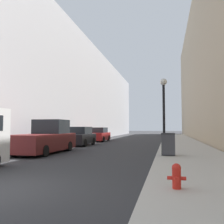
% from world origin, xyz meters
% --- Properties ---
extents(sidewalk_right, '(3.89, 60.00, 0.12)m').
position_xyz_m(sidewalk_right, '(5.96, 18.00, 0.06)').
color(sidewalk_right, '#B7B2A8').
rests_on(sidewalk_right, ground).
extents(building_left_glass, '(12.00, 60.00, 12.49)m').
position_xyz_m(building_left_glass, '(-10.69, 26.00, 6.24)').
color(building_left_glass, '#BCBCC1').
rests_on(building_left_glass, ground).
extents(fire_hydrant, '(0.45, 0.34, 0.61)m').
position_xyz_m(fire_hydrant, '(4.84, 0.89, 0.44)').
color(fire_hydrant, red).
rests_on(fire_hydrant, sidewalk_right).
extents(trash_bin, '(0.72, 0.64, 1.18)m').
position_xyz_m(trash_bin, '(4.66, 8.11, 0.73)').
color(trash_bin, '#3D3D42').
rests_on(trash_bin, sidewalk_right).
extents(lamppost, '(0.49, 0.49, 4.99)m').
position_xyz_m(lamppost, '(4.40, 12.70, 3.17)').
color(lamppost, black).
rests_on(lamppost, sidewalk_right).
extents(pickup_truck, '(2.15, 5.56, 2.10)m').
position_xyz_m(pickup_truck, '(-2.86, 9.00, 0.87)').
color(pickup_truck, '#561919').
rests_on(pickup_truck, ground).
extents(parked_sedan_near, '(1.88, 4.02, 1.64)m').
position_xyz_m(parked_sedan_near, '(-2.90, 15.47, 0.75)').
color(parked_sedan_near, black).
rests_on(parked_sedan_near, ground).
extents(parked_sedan_far, '(1.81, 4.16, 1.57)m').
position_xyz_m(parked_sedan_far, '(-2.97, 22.04, 0.72)').
color(parked_sedan_far, maroon).
rests_on(parked_sedan_far, ground).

